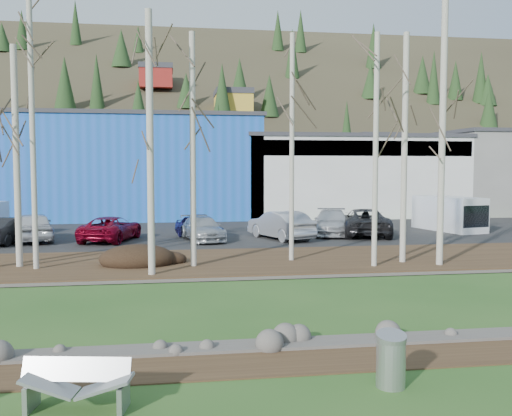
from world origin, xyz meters
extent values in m
plane|color=#244C19|center=(0.00, 0.00, 0.00)|extent=(200.00, 200.00, 0.00)
cube|color=#382616|center=(0.00, 2.10, 0.01)|extent=(80.00, 1.80, 0.03)
cube|color=#382616|center=(0.00, 14.50, 0.07)|extent=(80.00, 7.00, 0.15)
cube|color=black|center=(0.00, 25.00, 0.07)|extent=(80.00, 14.00, 0.14)
cube|color=#1654B5|center=(-6.00, 39.00, 4.00)|extent=(20.00, 12.00, 8.00)
cube|color=#333338|center=(-6.00, 39.00, 8.15)|extent=(20.40, 12.24, 0.30)
cube|color=silver|center=(12.00, 39.00, 3.25)|extent=(18.00, 12.00, 6.50)
cube|color=#333338|center=(12.00, 39.00, 6.65)|extent=(18.36, 12.24, 0.30)
cube|color=navy|center=(12.00, 33.10, 5.60)|extent=(17.64, 0.20, 1.20)
cube|color=slate|center=(28.00, 39.00, 3.50)|extent=(14.00, 12.00, 7.00)
cube|color=#333338|center=(28.00, 39.00, 7.15)|extent=(14.28, 12.24, 0.30)
cube|color=#A8ABAD|center=(-5.42, 0.40, 0.23)|extent=(0.18, 0.58, 0.46)
cube|color=#A8ABAD|center=(-3.86, 0.12, 0.23)|extent=(0.18, 0.58, 0.46)
cube|color=#A8ABAD|center=(-4.68, 0.49, 0.63)|extent=(1.90, 0.54, 0.41)
cube|color=gray|center=(-5.10, 0.34, 0.42)|extent=(1.00, 0.68, 0.34)
cube|color=gray|center=(-4.17, 0.18, 0.42)|extent=(1.00, 0.68, 0.34)
cylinder|color=#A8ABAD|center=(1.02, 0.44, 0.47)|extent=(0.61, 0.61, 0.95)
ellipsoid|color=black|center=(-4.40, 14.08, 0.45)|extent=(3.09, 2.18, 0.61)
cylinder|color=beige|center=(-9.05, 14.32, 4.54)|extent=(0.26, 0.26, 8.77)
cylinder|color=beige|center=(-8.28, 13.70, 5.62)|extent=(0.21, 0.21, 10.94)
cylinder|color=beige|center=(-2.13, 13.41, 4.80)|extent=(0.23, 0.23, 9.30)
cylinder|color=beige|center=(-3.74, 11.80, 4.99)|extent=(0.26, 0.26, 9.67)
cylinder|color=beige|center=(2.09, 14.23, 4.94)|extent=(0.20, 0.20, 9.58)
cylinder|color=beige|center=(5.09, 12.32, 4.79)|extent=(0.21, 0.21, 9.28)
cylinder|color=beige|center=(7.85, 12.21, 6.09)|extent=(0.26, 0.26, 11.88)
cylinder|color=beige|center=(6.62, 13.08, 4.90)|extent=(0.25, 0.25, 9.50)
imported|color=silver|center=(-10.36, 22.53, 0.93)|extent=(3.10, 4.98, 1.58)
imported|color=black|center=(-11.43, 21.81, 0.83)|extent=(2.55, 4.45, 1.39)
imported|color=maroon|center=(-6.22, 22.01, 0.81)|extent=(3.42, 5.22, 1.33)
imported|color=#A5A9AC|center=(-1.31, 21.54, 0.78)|extent=(2.59, 4.69, 1.29)
imported|color=#1B1A53|center=(-1.42, 22.38, 0.79)|extent=(3.01, 4.13, 1.31)
imported|color=#B6B7B9|center=(3.01, 21.41, 0.93)|extent=(3.25, 5.06, 1.57)
imported|color=#29282B|center=(8.21, 22.37, 0.93)|extent=(3.83, 6.12, 1.58)
imported|color=silver|center=(6.42, 23.00, 0.87)|extent=(3.29, 5.40, 1.46)
cube|color=white|center=(14.40, 24.19, 1.20)|extent=(3.04, 5.19, 2.13)
cube|color=black|center=(14.82, 22.31, 1.20)|extent=(2.10, 1.41, 1.32)
camera|label=1|loc=(-3.04, -9.51, 4.12)|focal=40.00mm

